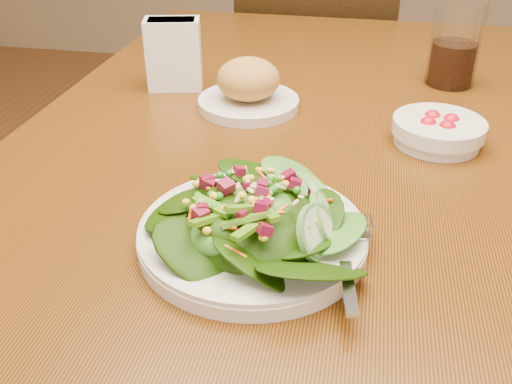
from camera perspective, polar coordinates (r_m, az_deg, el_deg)
dining_table at (r=0.94m, az=4.85°, el=0.41°), size 0.90×1.40×0.75m
chair_far at (r=1.81m, az=5.86°, el=11.78°), size 0.48×0.48×1.00m
salad_plate at (r=0.62m, az=0.45°, el=-3.18°), size 0.26×0.25×0.07m
bread_plate at (r=0.97m, az=-0.77°, el=10.34°), size 0.17×0.17×0.09m
tomato_bowl at (r=0.89m, az=17.74°, el=5.84°), size 0.14×0.14×0.04m
drinking_glass at (r=1.12m, az=19.23°, el=13.37°), size 0.09×0.09×0.16m
napkin_holder at (r=1.06m, az=-8.23°, el=13.65°), size 0.11×0.07×0.12m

